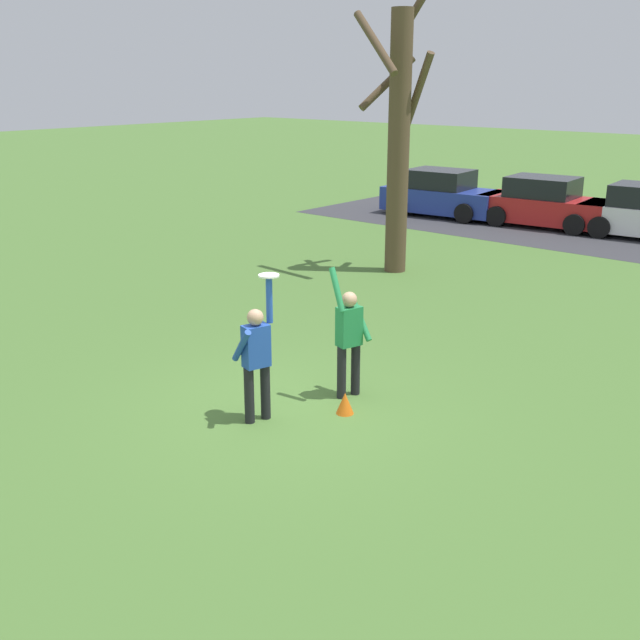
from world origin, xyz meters
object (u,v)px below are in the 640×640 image
at_px(person_catcher, 256,355).
at_px(parked_car_red, 545,204).
at_px(parked_car_blue, 442,195).
at_px(field_cone_orange, 345,403).
at_px(frisbee_disc, 269,275).
at_px(bare_tree_tall, 399,134).
at_px(person_defender, 349,335).

xyz_separation_m(person_catcher, parked_car_red, (-3.48, 16.52, -0.25)).
distance_m(parked_car_blue, parked_car_red, 3.63).
relative_size(person_catcher, field_cone_orange, 6.50).
relative_size(frisbee_disc, parked_car_blue, 0.07).
height_order(person_catcher, parked_car_blue, person_catcher).
relative_size(parked_car_blue, bare_tree_tall, 0.60).
bearing_deg(frisbee_disc, field_cone_orange, 46.42).
bearing_deg(person_defender, parked_car_blue, -137.07).
distance_m(frisbee_disc, field_cone_orange, 2.20).
height_order(bare_tree_tall, field_cone_orange, bare_tree_tall).
xyz_separation_m(frisbee_disc, bare_tree_tall, (-3.73, 8.27, 1.27)).
bearing_deg(parked_car_blue, bare_tree_tall, -70.65).
height_order(person_defender, parked_car_red, person_defender).
distance_m(person_defender, field_cone_orange, 1.05).
relative_size(parked_car_blue, parked_car_red, 1.00).
height_order(parked_car_blue, parked_car_red, same).
xyz_separation_m(person_catcher, person_defender, (0.43, 1.52, -0.00)).
bearing_deg(parked_car_blue, frisbee_disc, -70.60).
height_order(parked_car_red, bare_tree_tall, bare_tree_tall).
distance_m(person_catcher, frisbee_disc, 1.13).
bearing_deg(parked_car_blue, field_cone_orange, -67.29).
distance_m(frisbee_disc, parked_car_red, 16.74).
height_order(person_catcher, parked_car_red, person_catcher).
bearing_deg(bare_tree_tall, field_cone_orange, -59.26).
relative_size(parked_car_blue, field_cone_orange, 13.24).
xyz_separation_m(person_catcher, frisbee_disc, (0.06, 0.22, 1.11)).
bearing_deg(frisbee_disc, person_defender, 74.34).
height_order(frisbee_disc, field_cone_orange, frisbee_disc).
distance_m(parked_car_blue, field_cone_orange, 17.03).
height_order(person_catcher, frisbee_disc, frisbee_disc).
bearing_deg(person_catcher, field_cone_orange, -23.14).
distance_m(parked_car_blue, bare_tree_tall, 8.73).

